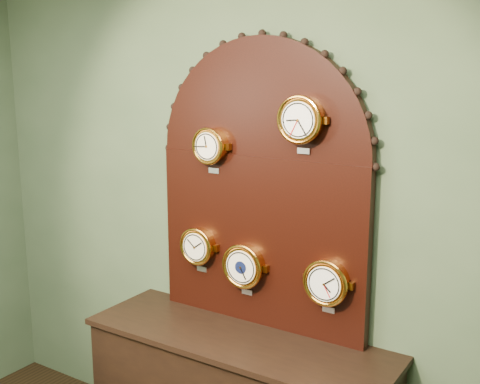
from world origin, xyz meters
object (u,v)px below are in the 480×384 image
Objects in this scene: display_board at (261,176)px; tide_clock at (327,282)px; roman_clock at (210,146)px; barometer at (244,266)px; arabic_clock at (301,120)px; hygrometer at (198,246)px.

display_board reaches higher than tide_clock.
roman_clock is 0.87× the size of tide_clock.
barometer is at bearing -132.40° from display_board.
display_board is 0.32m from roman_clock.
arabic_clock is at bearing -14.63° from display_board.
display_board is 0.41m from arabic_clock.
display_board is at bearing 170.80° from tide_clock.
roman_clock is 0.92m from tide_clock.
hygrometer reaches higher than tide_clock.
barometer is at bearing -179.94° from arabic_clock.
arabic_clock is at bearing 179.99° from tide_clock.
hygrometer is 0.77m from tide_clock.
roman_clock is at bearing 0.25° from hygrometer.
display_board is at bearing 47.60° from barometer.
hygrometer is at bearing 179.95° from arabic_clock.
tide_clock is (0.47, 0.00, 0.00)m from barometer.
hygrometer is (-0.62, 0.00, -0.72)m from arabic_clock.
display_board reaches higher than barometer.
arabic_clock reaches higher than hygrometer.
barometer is at bearing -0.35° from roman_clock.
display_board reaches higher than arabic_clock.
arabic_clock is at bearing -0.10° from roman_clock.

